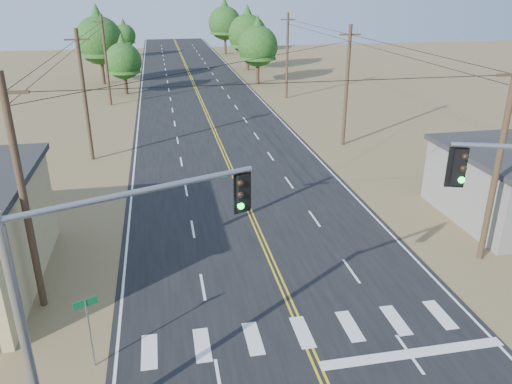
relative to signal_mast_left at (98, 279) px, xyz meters
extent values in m
cube|color=black|center=(6.94, 25.29, -5.37)|extent=(15.00, 200.00, 0.02)
cylinder|color=#4C3826|center=(-3.56, 7.29, -0.38)|extent=(0.30, 0.30, 10.00)
cube|color=#4C3826|center=(-3.56, 7.29, 3.82)|extent=(1.80, 0.12, 0.12)
cylinder|color=#4C3826|center=(-3.56, 27.29, -0.38)|extent=(0.30, 0.30, 10.00)
cube|color=#4C3826|center=(-3.56, 27.29, 3.82)|extent=(1.80, 0.12, 0.12)
cylinder|color=#4C3826|center=(-3.56, 47.29, -0.38)|extent=(0.30, 0.30, 10.00)
cube|color=#4C3826|center=(-3.56, 47.29, 3.82)|extent=(1.80, 0.12, 0.12)
cylinder|color=#4C3826|center=(17.44, 7.29, -0.38)|extent=(0.30, 0.30, 10.00)
cylinder|color=#4C3826|center=(17.44, 27.29, -0.38)|extent=(0.30, 0.30, 10.00)
cube|color=#4C3826|center=(17.44, 27.29, 3.82)|extent=(1.80, 0.12, 0.12)
cylinder|color=#4C3826|center=(17.44, 47.29, -0.38)|extent=(0.30, 0.30, 10.00)
cube|color=#4C3826|center=(17.44, 47.29, 3.82)|extent=(1.80, 0.12, 0.12)
cylinder|color=gray|center=(-1.93, -0.71, -1.59)|extent=(0.26, 0.26, 7.57)
cylinder|color=gray|center=(1.33, 0.50, 2.30)|extent=(6.58, 2.58, 0.17)
cube|color=black|center=(4.28, 1.60, 1.59)|extent=(0.47, 0.44, 1.19)
sphere|color=black|center=(4.22, 1.41, 1.97)|extent=(0.22, 0.22, 0.22)
sphere|color=black|center=(4.22, 1.41, 1.59)|extent=(0.22, 0.22, 0.22)
sphere|color=#0CE533|center=(4.22, 1.41, 1.22)|extent=(0.22, 0.22, 0.22)
cube|color=black|center=(11.45, 1.53, 1.96)|extent=(0.49, 0.45, 1.25)
sphere|color=black|center=(11.52, 1.34, 2.36)|extent=(0.23, 0.23, 0.23)
sphere|color=black|center=(11.52, 1.34, 1.96)|extent=(0.23, 0.23, 0.23)
sphere|color=#0CE533|center=(11.52, 1.34, 1.56)|extent=(0.23, 0.23, 0.23)
cylinder|color=gray|center=(-1.00, 2.94, -3.96)|extent=(0.07, 0.07, 2.83)
cube|color=#0E6230|center=(-1.00, 2.94, -2.66)|extent=(0.79, 0.37, 0.28)
cylinder|color=#3F2D1E|center=(-2.06, 53.54, -4.03)|extent=(0.48, 0.48, 2.70)
cone|color=#163F12|center=(-2.06, 53.54, -0.28)|extent=(4.20, 4.20, 4.80)
sphere|color=#163F12|center=(-2.06, 53.54, -1.25)|extent=(4.50, 4.50, 4.50)
cylinder|color=#3F2D1E|center=(-5.49, 61.47, -3.44)|extent=(0.46, 0.46, 3.87)
cone|color=#163F12|center=(-5.49, 61.47, 1.94)|extent=(6.02, 6.02, 6.88)
sphere|color=#163F12|center=(-5.49, 61.47, 0.54)|extent=(6.45, 6.45, 6.45)
cylinder|color=#3F2D1E|center=(-3.74, 90.73, -4.07)|extent=(0.48, 0.48, 2.60)
cone|color=#163F12|center=(-3.74, 90.73, -0.46)|extent=(4.05, 4.05, 4.63)
sphere|color=#163F12|center=(-3.74, 90.73, -1.40)|extent=(4.34, 4.34, 4.34)
cylinder|color=#3F2D1E|center=(15.94, 57.89, -3.71)|extent=(0.49, 0.49, 3.33)
cone|color=#163F12|center=(15.94, 57.89, 0.92)|extent=(5.19, 5.19, 5.93)
sphere|color=#163F12|center=(15.94, 57.89, -0.28)|extent=(5.56, 5.56, 5.56)
cylinder|color=#3F2D1E|center=(16.67, 69.93, -3.52)|extent=(0.49, 0.49, 3.71)
cone|color=#163F12|center=(16.67, 69.93, 1.62)|extent=(5.77, 5.77, 6.59)
sphere|color=#163F12|center=(16.67, 69.93, 0.29)|extent=(6.18, 6.18, 6.18)
cylinder|color=#3F2D1E|center=(15.94, 91.64, -3.42)|extent=(0.49, 0.49, 3.91)
cone|color=#163F12|center=(15.94, 91.64, 2.01)|extent=(6.09, 6.09, 6.96)
sphere|color=#163F12|center=(15.94, 91.64, 0.60)|extent=(6.52, 6.52, 6.52)
camera|label=1|loc=(2.02, -12.30, 7.42)|focal=35.00mm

